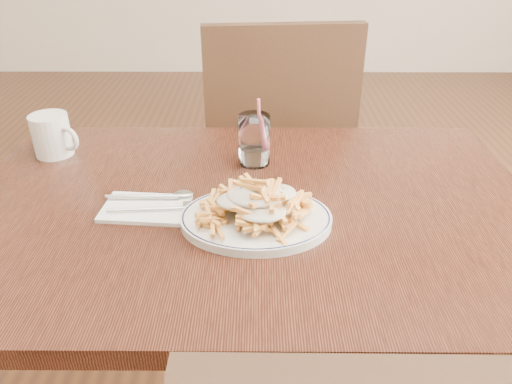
{
  "coord_description": "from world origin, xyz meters",
  "views": [
    {
      "loc": [
        0.02,
        -0.89,
        1.28
      ],
      "look_at": [
        0.02,
        -0.08,
        0.82
      ],
      "focal_mm": 35.0,
      "sensor_mm": 36.0,
      "label": 1
    }
  ],
  "objects_px": {
    "chair_far": "(276,149)",
    "water_glass": "(254,143)",
    "table": "(249,233)",
    "fries_plate": "(256,219)",
    "loaded_fries": "(256,200)",
    "coffee_mug": "(52,135)"
  },
  "relations": [
    {
      "from": "chair_far",
      "to": "water_glass",
      "type": "xyz_separation_m",
      "value": [
        -0.07,
        -0.47,
        0.23
      ]
    },
    {
      "from": "table",
      "to": "fries_plate",
      "type": "bearing_deg",
      "value": -79.32
    },
    {
      "from": "loaded_fries",
      "to": "water_glass",
      "type": "bearing_deg",
      "value": 91.2
    },
    {
      "from": "loaded_fries",
      "to": "chair_far",
      "type": "bearing_deg",
      "value": 84.99
    },
    {
      "from": "table",
      "to": "water_glass",
      "type": "relative_size",
      "value": 7.4
    },
    {
      "from": "chair_far",
      "to": "loaded_fries",
      "type": "height_order",
      "value": "chair_far"
    },
    {
      "from": "chair_far",
      "to": "fries_plate",
      "type": "xyz_separation_m",
      "value": [
        -0.06,
        -0.73,
        0.19
      ]
    },
    {
      "from": "chair_far",
      "to": "coffee_mug",
      "type": "distance_m",
      "value": 0.74
    },
    {
      "from": "water_glass",
      "to": "coffee_mug",
      "type": "height_order",
      "value": "water_glass"
    },
    {
      "from": "water_glass",
      "to": "chair_far",
      "type": "bearing_deg",
      "value": 81.54
    },
    {
      "from": "fries_plate",
      "to": "chair_far",
      "type": "bearing_deg",
      "value": 84.99
    },
    {
      "from": "table",
      "to": "water_glass",
      "type": "xyz_separation_m",
      "value": [
        0.01,
        0.18,
        0.13
      ]
    },
    {
      "from": "table",
      "to": "coffee_mug",
      "type": "height_order",
      "value": "coffee_mug"
    },
    {
      "from": "table",
      "to": "coffee_mug",
      "type": "bearing_deg",
      "value": 154.75
    },
    {
      "from": "fries_plate",
      "to": "water_glass",
      "type": "height_order",
      "value": "water_glass"
    },
    {
      "from": "table",
      "to": "fries_plate",
      "type": "xyz_separation_m",
      "value": [
        0.02,
        -0.08,
        0.09
      ]
    },
    {
      "from": "fries_plate",
      "to": "loaded_fries",
      "type": "bearing_deg",
      "value": 0.0
    },
    {
      "from": "chair_far",
      "to": "loaded_fries",
      "type": "distance_m",
      "value": 0.77
    },
    {
      "from": "loaded_fries",
      "to": "water_glass",
      "type": "distance_m",
      "value": 0.26
    },
    {
      "from": "fries_plate",
      "to": "loaded_fries",
      "type": "xyz_separation_m",
      "value": [
        0.0,
        0.0,
        0.04
      ]
    },
    {
      "from": "fries_plate",
      "to": "coffee_mug",
      "type": "relative_size",
      "value": 2.48
    },
    {
      "from": "table",
      "to": "coffee_mug",
      "type": "distance_m",
      "value": 0.55
    }
  ]
}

